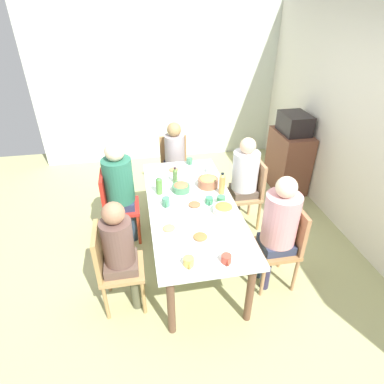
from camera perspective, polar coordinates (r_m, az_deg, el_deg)
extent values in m
plane|color=tan|center=(3.78, 0.00, -11.42)|extent=(6.59, 6.59, 0.00)
cube|color=silver|center=(3.93, 30.91, 8.07)|extent=(5.73, 0.12, 2.60)
cube|color=silver|center=(5.69, -5.46, 18.54)|extent=(0.12, 4.19, 2.60)
cube|color=white|center=(3.34, 0.00, -2.48)|extent=(2.03, 0.90, 0.04)
cylinder|color=brown|center=(4.27, -6.92, -0.19)|extent=(0.07, 0.07, 0.69)
cylinder|color=brown|center=(2.88, -3.78, -19.58)|extent=(0.07, 0.07, 0.69)
cylinder|color=brown|center=(4.35, 2.35, 0.70)|extent=(0.07, 0.07, 0.69)
cylinder|color=brown|center=(3.00, 10.36, -17.39)|extent=(0.07, 0.07, 0.69)
cube|color=#A97647|center=(3.32, 14.73, -9.80)|extent=(0.40, 0.40, 0.04)
cylinder|color=#A97B55|center=(3.44, 18.01, -13.96)|extent=(0.04, 0.04, 0.43)
cylinder|color=#AD764A|center=(3.65, 15.66, -10.31)|extent=(0.04, 0.04, 0.43)
cylinder|color=tan|center=(3.31, 12.60, -15.09)|extent=(0.04, 0.04, 0.43)
cylinder|color=#AD7D54|center=(3.53, 10.56, -11.20)|extent=(0.04, 0.04, 0.43)
cube|color=#A9754E|center=(3.25, 18.19, -6.15)|extent=(0.38, 0.04, 0.45)
cylinder|color=#312C47|center=(3.38, 13.18, -13.68)|extent=(0.09, 0.09, 0.45)
cylinder|color=#2C3B49|center=(3.48, 12.19, -11.87)|extent=(0.09, 0.09, 0.45)
cube|color=#2E364D|center=(3.29, 14.87, -9.01)|extent=(0.30, 0.30, 0.10)
cylinder|color=#D49397|center=(3.10, 15.64, -4.68)|extent=(0.33, 0.33, 0.52)
sphere|color=beige|center=(2.91, 16.61, 0.82)|extent=(0.20, 0.20, 0.20)
cube|color=#AB8452|center=(3.09, -12.43, -13.31)|extent=(0.40, 0.40, 0.04)
cylinder|color=tan|center=(3.38, -14.93, -14.21)|extent=(0.04, 0.04, 0.43)
cylinder|color=tan|center=(3.15, -15.18, -18.61)|extent=(0.04, 0.04, 0.43)
cylinder|color=#AF7851|center=(3.36, -9.01, -13.74)|extent=(0.04, 0.04, 0.43)
cylinder|color=tan|center=(3.13, -8.68, -18.14)|extent=(0.04, 0.04, 0.43)
cube|color=#AD8850|center=(2.95, -16.49, -10.32)|extent=(0.38, 0.04, 0.45)
cylinder|color=#5B5546|center=(3.29, -10.20, -14.84)|extent=(0.09, 0.09, 0.45)
cylinder|color=brown|center=(3.18, -10.10, -16.91)|extent=(0.09, 0.09, 0.45)
cube|color=brown|center=(3.05, -12.56, -12.51)|extent=(0.30, 0.30, 0.10)
cylinder|color=brown|center=(2.87, -13.18, -8.68)|extent=(0.27, 0.27, 0.43)
sphere|color=#A57355|center=(2.69, -13.96, -3.73)|extent=(0.19, 0.19, 0.19)
cube|color=#A68358|center=(4.07, 9.14, -0.55)|extent=(0.40, 0.40, 0.04)
cylinder|color=#A47E4B|center=(4.12, 11.87, -4.20)|extent=(0.04, 0.04, 0.43)
cylinder|color=#A77B55|center=(4.38, 10.30, -1.65)|extent=(0.04, 0.04, 0.43)
cylinder|color=#A97A53|center=(4.01, 7.33, -4.78)|extent=(0.04, 0.04, 0.43)
cylinder|color=#B28847|center=(4.28, 6.02, -2.13)|extent=(0.04, 0.04, 0.43)
cube|color=#A77C56|center=(4.01, 11.86, 2.54)|extent=(0.38, 0.04, 0.45)
cylinder|color=brown|center=(4.10, 7.92, -3.82)|extent=(0.09, 0.09, 0.45)
cylinder|color=brown|center=(4.22, 7.27, -2.58)|extent=(0.09, 0.09, 0.45)
cube|color=brown|center=(4.04, 9.21, 0.17)|extent=(0.30, 0.30, 0.10)
cylinder|color=silver|center=(3.90, 9.57, 3.80)|extent=(0.32, 0.32, 0.48)
sphere|color=beige|center=(3.76, 10.01, 8.18)|extent=(0.19, 0.19, 0.19)
cube|color=#A47F50|center=(4.59, -3.01, 3.83)|extent=(0.40, 0.40, 0.04)
cylinder|color=#A37E56|center=(4.87, -1.24, 2.59)|extent=(0.04, 0.04, 0.43)
cylinder|color=#A4764E|center=(4.83, -5.22, 2.22)|extent=(0.04, 0.04, 0.43)
cylinder|color=tan|center=(4.58, -0.54, 0.55)|extent=(0.04, 0.04, 0.43)
cylinder|color=#AB8651|center=(4.54, -4.76, 0.14)|extent=(0.04, 0.04, 0.43)
cube|color=#A37548|center=(4.65, -3.41, 7.41)|extent=(0.04, 0.38, 0.45)
cylinder|color=#303243|center=(4.62, -1.79, 0.99)|extent=(0.09, 0.09, 0.45)
cylinder|color=#2C3942|center=(4.60, -3.75, 0.80)|extent=(0.09, 0.09, 0.45)
cube|color=#2C2E43|center=(4.57, -3.04, 4.50)|extent=(0.30, 0.30, 0.10)
cylinder|color=#9F9398|center=(4.45, -3.13, 7.52)|extent=(0.28, 0.28, 0.43)
sphere|color=#A68353|center=(4.34, -3.25, 11.13)|extent=(0.19, 0.19, 0.19)
cube|color=red|center=(3.88, -12.41, -2.72)|extent=(0.40, 0.40, 0.04)
cylinder|color=red|center=(4.16, -14.39, -4.19)|extent=(0.04, 0.04, 0.43)
cylinder|color=red|center=(3.89, -14.55, -7.09)|extent=(0.04, 0.04, 0.43)
cylinder|color=#B82C2D|center=(4.14, -9.71, -3.75)|extent=(0.04, 0.04, 0.43)
cylinder|color=#AF321B|center=(3.87, -9.51, -6.64)|extent=(0.04, 0.04, 0.43)
cube|color=red|center=(3.77, -15.54, -0.03)|extent=(0.38, 0.04, 0.45)
cylinder|color=#2F2A42|center=(4.06, -10.66, -4.46)|extent=(0.09, 0.09, 0.45)
cylinder|color=#2A3C4D|center=(3.93, -10.60, -5.82)|extent=(0.09, 0.09, 0.45)
cube|color=navy|center=(3.85, -12.51, -1.98)|extent=(0.30, 0.30, 0.10)
cylinder|color=#2B6D55|center=(3.69, -13.06, 2.02)|extent=(0.33, 0.33, 0.52)
sphere|color=beige|center=(3.53, -13.76, 7.06)|extent=(0.22, 0.22, 0.22)
cylinder|color=white|center=(3.28, 0.47, -2.52)|extent=(0.23, 0.23, 0.01)
ellipsoid|color=#9B653F|center=(3.27, 0.47, -2.24)|extent=(0.13, 0.13, 0.02)
cylinder|color=white|center=(2.98, -4.13, -6.75)|extent=(0.21, 0.21, 0.01)
ellipsoid|color=tan|center=(2.97, -4.15, -6.45)|extent=(0.12, 0.12, 0.02)
cylinder|color=silver|center=(2.88, 1.50, -8.30)|extent=(0.23, 0.23, 0.01)
ellipsoid|color=olive|center=(2.86, 1.50, -8.00)|extent=(0.13, 0.13, 0.02)
cylinder|color=silver|center=(3.95, -3.28, 3.81)|extent=(0.22, 0.22, 0.01)
ellipsoid|color=tan|center=(3.94, -3.29, 4.06)|extent=(0.12, 0.12, 0.02)
cylinder|color=beige|center=(3.20, 5.70, -3.17)|extent=(0.21, 0.21, 0.07)
ellipsoid|color=#B47B3C|center=(3.18, 5.73, -2.66)|extent=(0.17, 0.17, 0.04)
cylinder|color=#457C55|center=(3.53, -1.99, 0.71)|extent=(0.20, 0.20, 0.07)
ellipsoid|color=#BA7148|center=(3.51, -2.00, 1.23)|extent=(0.16, 0.16, 0.04)
cylinder|color=#A15E41|center=(3.62, 2.88, 1.73)|extent=(0.23, 0.23, 0.10)
ellipsoid|color=#92A051|center=(3.59, 2.90, 2.40)|extent=(0.19, 0.19, 0.04)
cylinder|color=#478866|center=(3.29, -4.70, -1.78)|extent=(0.08, 0.08, 0.10)
torus|color=#429456|center=(3.24, -4.59, -2.27)|extent=(0.05, 0.01, 0.05)
cylinder|color=#C34838|center=(2.65, 6.17, -11.82)|extent=(0.08, 0.08, 0.07)
torus|color=#C64B34|center=(2.62, 6.50, -12.61)|extent=(0.05, 0.01, 0.05)
cylinder|color=#3F9365|center=(3.32, 3.09, -1.52)|extent=(0.08, 0.08, 0.08)
torus|color=#4B8564|center=(3.28, 3.30, -2.01)|extent=(0.05, 0.01, 0.05)
cylinder|color=#469661|center=(3.33, 5.25, -1.41)|extent=(0.09, 0.09, 0.08)
torus|color=#508564|center=(3.29, 5.51, -1.94)|extent=(0.05, 0.01, 0.05)
cylinder|color=#EEBE55|center=(2.61, -0.60, -12.36)|extent=(0.09, 0.09, 0.08)
torus|color=#DBC753|center=(2.57, -0.37, -13.21)|extent=(0.05, 0.01, 0.05)
cylinder|color=#4C8465|center=(4.12, -0.44, 5.59)|extent=(0.08, 0.08, 0.08)
torus|color=#4A905E|center=(4.07, -0.31, 5.28)|extent=(0.05, 0.01, 0.05)
cylinder|color=white|center=(3.91, 3.19, 4.07)|extent=(0.08, 0.08, 0.09)
torus|color=white|center=(3.86, 3.37, 3.73)|extent=(0.05, 0.01, 0.05)
cylinder|color=#51853A|center=(3.48, -5.92, 0.98)|extent=(0.07, 0.07, 0.18)
cone|color=#427D3E|center=(3.42, -6.01, 2.47)|extent=(0.06, 0.06, 0.03)
cylinder|color=white|center=(3.41, -6.03, 2.76)|extent=(0.03, 0.03, 0.01)
cylinder|color=#52793F|center=(3.68, -3.04, 2.76)|extent=(0.06, 0.06, 0.15)
cone|color=#4B7931|center=(3.63, -3.08, 4.04)|extent=(0.05, 0.05, 0.03)
cylinder|color=black|center=(3.62, -3.09, 4.32)|extent=(0.03, 0.03, 0.01)
cylinder|color=#C39147|center=(3.47, 5.40, 1.27)|extent=(0.07, 0.07, 0.21)
cone|color=tan|center=(3.41, 5.50, 3.03)|extent=(0.06, 0.06, 0.03)
cylinder|color=black|center=(3.40, 5.52, 3.32)|extent=(0.03, 0.03, 0.01)
cube|color=brown|center=(5.07, 16.86, 5.40)|extent=(0.70, 0.44, 0.90)
cube|color=black|center=(4.85, 17.95, 11.64)|extent=(0.48, 0.36, 0.28)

